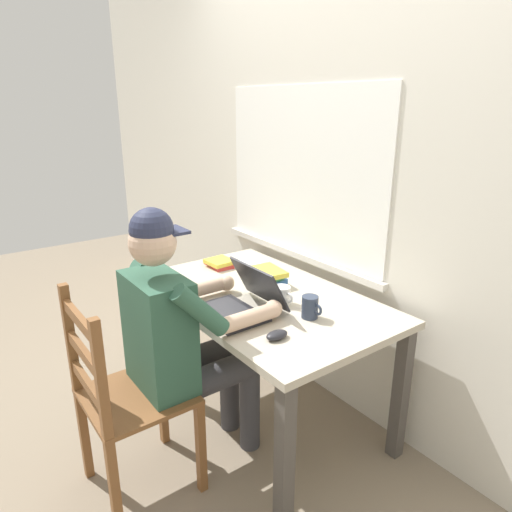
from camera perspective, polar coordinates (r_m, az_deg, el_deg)
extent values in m
plane|color=gray|center=(2.67, 0.70, -19.26)|extent=(8.00, 8.00, 0.00)
cube|color=silver|center=(2.45, 10.01, 10.44)|extent=(6.00, 0.04, 2.60)
cube|color=white|center=(2.62, 5.49, 10.38)|extent=(1.26, 0.01, 0.92)
cube|color=beige|center=(2.73, 5.09, 0.33)|extent=(1.32, 0.06, 0.04)
cube|color=#BCB29E|center=(2.30, 0.77, -5.28)|extent=(1.32, 0.80, 0.03)
cube|color=#4C4742|center=(2.78, -12.92, -9.60)|extent=(0.06, 0.06, 0.69)
cube|color=#4C4742|center=(1.91, 3.56, -23.93)|extent=(0.06, 0.06, 0.69)
cube|color=#4C4742|center=(3.09, -0.88, -6.17)|extent=(0.06, 0.06, 0.69)
cube|color=#4C4742|center=(2.33, 17.53, -16.00)|extent=(0.06, 0.06, 0.69)
cube|color=#2D5642|center=(1.99, -11.95, -9.30)|extent=(0.34, 0.20, 0.50)
sphere|color=#DBB293|center=(1.84, -12.75, 1.66)|extent=(0.19, 0.19, 0.19)
sphere|color=#282D47|center=(1.83, -12.87, 3.22)|extent=(0.17, 0.17, 0.17)
cube|color=#282D47|center=(1.87, -10.43, 3.10)|extent=(0.13, 0.10, 0.01)
cylinder|color=#38383D|center=(2.26, -7.80, -12.75)|extent=(0.13, 0.40, 0.13)
cylinder|color=#38383D|center=(2.12, -5.37, -14.84)|extent=(0.13, 0.40, 0.13)
cylinder|color=#38383D|center=(2.47, -3.33, -16.05)|extent=(0.10, 0.10, 0.47)
cylinder|color=#38383D|center=(2.35, -0.80, -18.08)|extent=(0.10, 0.10, 0.47)
cylinder|color=#2D5642|center=(2.13, -12.29, -2.95)|extent=(0.10, 0.25, 0.25)
cylinder|color=#DBB293|center=(2.26, -6.81, -4.05)|extent=(0.07, 0.28, 0.07)
sphere|color=#DBB293|center=(2.32, -3.68, -3.36)|extent=(0.08, 0.08, 0.08)
cylinder|color=#2D5642|center=(1.80, -6.94, -6.76)|extent=(0.10, 0.25, 0.25)
cylinder|color=#DBB293|center=(1.95, -0.90, -7.71)|extent=(0.07, 0.28, 0.07)
sphere|color=#DBB293|center=(2.03, 2.17, -6.57)|extent=(0.08, 0.08, 0.08)
cube|color=brown|center=(2.09, -14.57, -16.45)|extent=(0.42, 0.42, 0.02)
cube|color=brown|center=(2.15, -6.87, -22.56)|extent=(0.04, 0.04, 0.45)
cube|color=brown|center=(2.42, -11.56, -17.50)|extent=(0.04, 0.04, 0.45)
cube|color=brown|center=(2.05, -17.18, -25.97)|extent=(0.04, 0.04, 0.45)
cube|color=brown|center=(2.33, -20.57, -20.07)|extent=(0.04, 0.04, 0.45)
cube|color=brown|center=(1.75, -18.71, -14.48)|extent=(0.04, 0.04, 0.48)
cube|color=brown|center=(2.07, -22.08, -9.45)|extent=(0.04, 0.04, 0.48)
cube|color=brown|center=(1.97, -20.15, -14.79)|extent=(0.36, 0.02, 0.04)
cube|color=brown|center=(1.90, -20.62, -11.23)|extent=(0.36, 0.02, 0.04)
cube|color=brown|center=(1.84, -21.11, -7.42)|extent=(0.36, 0.02, 0.04)
cube|color=#232328|center=(2.09, -3.31, -7.14)|extent=(0.33, 0.23, 0.02)
cube|color=#38383D|center=(2.09, -3.32, -6.91)|extent=(0.29, 0.17, 0.00)
cube|color=#232328|center=(2.13, 0.38, -3.46)|extent=(0.33, 0.11, 0.20)
cube|color=#99A8B2|center=(2.13, 0.38, -3.46)|extent=(0.29, 0.09, 0.17)
ellipsoid|color=#232328|center=(1.89, 2.61, -9.79)|extent=(0.06, 0.10, 0.03)
cylinder|color=white|center=(2.19, 3.22, -4.88)|extent=(0.08, 0.08, 0.09)
torus|color=white|center=(2.15, 4.12, -5.22)|extent=(0.05, 0.01, 0.05)
cylinder|color=#2D384C|center=(2.06, 6.72, -6.31)|extent=(0.07, 0.07, 0.10)
torus|color=#2D384C|center=(2.03, 7.67, -6.64)|extent=(0.05, 0.01, 0.05)
cube|color=#2D5B9E|center=(2.44, 1.46, -3.04)|extent=(0.18, 0.15, 0.03)
cube|color=#38844C|center=(2.42, 1.34, -2.53)|extent=(0.15, 0.13, 0.03)
cube|color=gold|center=(2.41, 1.54, -1.95)|extent=(0.21, 0.16, 0.03)
cube|color=#BC332D|center=(2.71, -4.40, -1.01)|extent=(0.18, 0.14, 0.02)
cube|color=gold|center=(2.68, -4.54, -0.70)|extent=(0.15, 0.15, 0.02)
cube|color=white|center=(2.68, -1.09, -1.19)|extent=(0.21, 0.18, 0.02)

